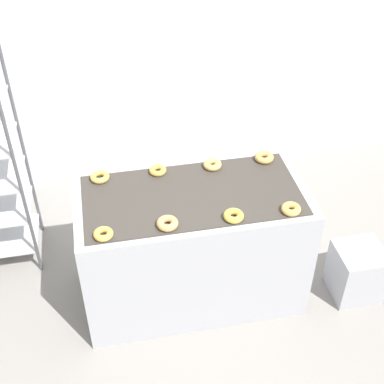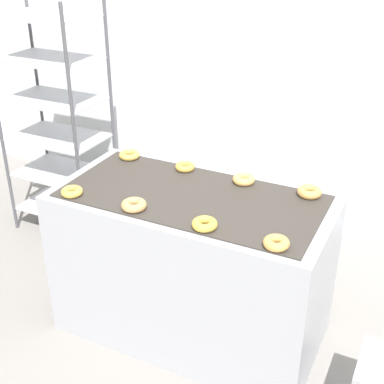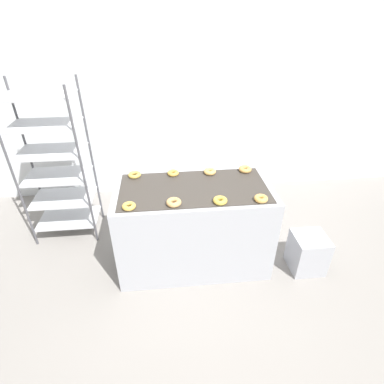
{
  "view_description": "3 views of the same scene",
  "coord_description": "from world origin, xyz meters",
  "px_view_note": "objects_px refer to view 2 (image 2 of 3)",
  "views": [
    {
      "loc": [
        -0.5,
        -1.89,
        2.98
      ],
      "look_at": [
        0.0,
        0.61,
        0.91
      ],
      "focal_mm": 50.0,
      "sensor_mm": 36.0,
      "label": 1
    },
    {
      "loc": [
        1.08,
        -1.59,
        2.19
      ],
      "look_at": [
        0.0,
        0.61,
        0.91
      ],
      "focal_mm": 50.0,
      "sensor_mm": 36.0,
      "label": 2
    },
    {
      "loc": [
        -0.26,
        -1.71,
        2.3
      ],
      "look_at": [
        0.0,
        0.76,
        0.75
      ],
      "focal_mm": 28.0,
      "sensor_mm": 36.0,
      "label": 3
    }
  ],
  "objects_px": {
    "donut_far_midleft": "(185,167)",
    "donut_near_right": "(276,243)",
    "baking_rack_cart": "(56,119)",
    "donut_near_midright": "(205,224)",
    "donut_near_midleft": "(134,205)",
    "donut_far_left": "(129,155)",
    "donut_far_right": "(309,192)",
    "donut_near_left": "(72,192)",
    "fryer_machine": "(192,266)",
    "donut_far_midright": "(244,179)"
  },
  "relations": [
    {
      "from": "donut_far_midleft",
      "to": "donut_near_right",
      "type": "bearing_deg",
      "value": -36.83
    },
    {
      "from": "baking_rack_cart",
      "to": "donut_near_right",
      "type": "xyz_separation_m",
      "value": [
        1.95,
        -0.92,
        0.03
      ]
    },
    {
      "from": "donut_near_midright",
      "to": "donut_near_midleft",
      "type": "bearing_deg",
      "value": 178.51
    },
    {
      "from": "donut_far_left",
      "to": "donut_far_right",
      "type": "bearing_deg",
      "value": -0.1
    },
    {
      "from": "donut_near_midleft",
      "to": "donut_near_right",
      "type": "distance_m",
      "value": 0.74
    },
    {
      "from": "donut_near_left",
      "to": "donut_far_midleft",
      "type": "relative_size",
      "value": 1.01
    },
    {
      "from": "baking_rack_cart",
      "to": "donut_near_right",
      "type": "relative_size",
      "value": 14.69
    },
    {
      "from": "donut_far_midleft",
      "to": "donut_far_right",
      "type": "height_order",
      "value": "donut_far_right"
    },
    {
      "from": "donut_near_left",
      "to": "donut_near_midright",
      "type": "xyz_separation_m",
      "value": [
        0.76,
        0.0,
        0.0
      ]
    },
    {
      "from": "donut_near_left",
      "to": "donut_far_right",
      "type": "relative_size",
      "value": 0.89
    },
    {
      "from": "donut_near_midleft",
      "to": "donut_far_right",
      "type": "distance_m",
      "value": 0.91
    },
    {
      "from": "fryer_machine",
      "to": "donut_far_left",
      "type": "xyz_separation_m",
      "value": [
        -0.55,
        0.27,
        0.46
      ]
    },
    {
      "from": "fryer_machine",
      "to": "donut_far_right",
      "type": "distance_m",
      "value": 0.77
    },
    {
      "from": "donut_far_midleft",
      "to": "donut_far_right",
      "type": "relative_size",
      "value": 0.89
    },
    {
      "from": "baking_rack_cart",
      "to": "donut_far_midleft",
      "type": "distance_m",
      "value": 1.29
    },
    {
      "from": "donut_far_midleft",
      "to": "donut_far_right",
      "type": "xyz_separation_m",
      "value": [
        0.72,
        0.0,
        0.0
      ]
    },
    {
      "from": "donut_near_midright",
      "to": "donut_far_left",
      "type": "relative_size",
      "value": 0.98
    },
    {
      "from": "donut_near_left",
      "to": "donut_far_midleft",
      "type": "distance_m",
      "value": 0.66
    },
    {
      "from": "donut_near_left",
      "to": "donut_near_midleft",
      "type": "relative_size",
      "value": 0.9
    },
    {
      "from": "donut_far_midright",
      "to": "donut_far_right",
      "type": "relative_size",
      "value": 0.95
    },
    {
      "from": "fryer_machine",
      "to": "donut_near_midright",
      "type": "xyz_separation_m",
      "value": [
        0.19,
        -0.26,
        0.47
      ]
    },
    {
      "from": "donut_near_midleft",
      "to": "donut_far_midright",
      "type": "xyz_separation_m",
      "value": [
        0.38,
        0.51,
        -0.0
      ]
    },
    {
      "from": "donut_far_midleft",
      "to": "baking_rack_cart",
      "type": "bearing_deg",
      "value": 162.89
    },
    {
      "from": "donut_far_left",
      "to": "donut_near_midright",
      "type": "bearing_deg",
      "value": -35.63
    },
    {
      "from": "baking_rack_cart",
      "to": "donut_far_midleft",
      "type": "height_order",
      "value": "baking_rack_cart"
    },
    {
      "from": "fryer_machine",
      "to": "donut_near_left",
      "type": "xyz_separation_m",
      "value": [
        -0.56,
        -0.27,
        0.46
      ]
    },
    {
      "from": "donut_near_left",
      "to": "donut_far_midright",
      "type": "xyz_separation_m",
      "value": [
        0.75,
        0.52,
        0.0
      ]
    },
    {
      "from": "baking_rack_cart",
      "to": "donut_far_right",
      "type": "bearing_deg",
      "value": -10.97
    },
    {
      "from": "donut_near_left",
      "to": "donut_far_midleft",
      "type": "height_order",
      "value": "same"
    },
    {
      "from": "donut_far_midright",
      "to": "donut_near_midright",
      "type": "bearing_deg",
      "value": -89.21
    },
    {
      "from": "baking_rack_cart",
      "to": "donut_near_midleft",
      "type": "relative_size",
      "value": 13.67
    },
    {
      "from": "donut_far_midleft",
      "to": "donut_far_right",
      "type": "distance_m",
      "value": 0.72
    },
    {
      "from": "fryer_machine",
      "to": "baking_rack_cart",
      "type": "distance_m",
      "value": 1.6
    },
    {
      "from": "donut_near_midright",
      "to": "donut_far_midleft",
      "type": "relative_size",
      "value": 1.08
    },
    {
      "from": "baking_rack_cart",
      "to": "donut_near_right",
      "type": "height_order",
      "value": "baking_rack_cart"
    },
    {
      "from": "donut_near_midleft",
      "to": "donut_near_left",
      "type": "bearing_deg",
      "value": -177.8
    },
    {
      "from": "donut_near_left",
      "to": "donut_near_midleft",
      "type": "height_order",
      "value": "donut_near_midleft"
    },
    {
      "from": "donut_far_right",
      "to": "donut_far_left",
      "type": "bearing_deg",
      "value": 179.9
    },
    {
      "from": "donut_near_left",
      "to": "donut_near_right",
      "type": "xyz_separation_m",
      "value": [
        1.11,
        -0.0,
        0.0
      ]
    },
    {
      "from": "donut_near_midright",
      "to": "donut_near_right",
      "type": "bearing_deg",
      "value": -1.32
    },
    {
      "from": "donut_near_midleft",
      "to": "donut_far_left",
      "type": "height_order",
      "value": "donut_near_midleft"
    },
    {
      "from": "baking_rack_cart",
      "to": "donut_near_midright",
      "type": "relative_size",
      "value": 14.26
    },
    {
      "from": "donut_near_right",
      "to": "donut_far_right",
      "type": "distance_m",
      "value": 0.54
    },
    {
      "from": "fryer_machine",
      "to": "donut_far_midleft",
      "type": "distance_m",
      "value": 0.56
    },
    {
      "from": "donut_far_midleft",
      "to": "donut_far_right",
      "type": "bearing_deg",
      "value": 0.03
    },
    {
      "from": "donut_far_midright",
      "to": "donut_near_midleft",
      "type": "bearing_deg",
      "value": -126.91
    },
    {
      "from": "donut_near_midleft",
      "to": "donut_far_midright",
      "type": "relative_size",
      "value": 1.05
    },
    {
      "from": "donut_far_midright",
      "to": "donut_far_right",
      "type": "distance_m",
      "value": 0.36
    },
    {
      "from": "donut_near_left",
      "to": "donut_near_midleft",
      "type": "distance_m",
      "value": 0.37
    },
    {
      "from": "donut_near_midleft",
      "to": "donut_far_midleft",
      "type": "relative_size",
      "value": 1.12
    }
  ]
}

